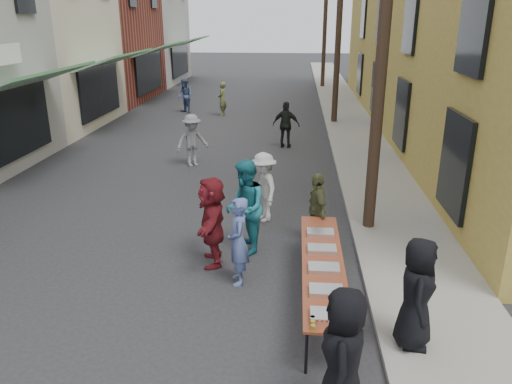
% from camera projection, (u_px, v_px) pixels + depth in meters
% --- Properties ---
extents(ground, '(120.00, 120.00, 0.00)m').
position_uv_depth(ground, '(148.00, 289.00, 9.00)').
color(ground, '#28282B').
rests_on(ground, ground).
extents(sidewalk, '(2.20, 60.00, 0.10)m').
position_uv_depth(sidewalk, '(349.00, 122.00, 22.69)').
color(sidewalk, gray).
rests_on(sidewalk, ground).
extents(storefront_row, '(8.00, 37.00, 9.00)m').
position_uv_depth(storefront_row, '(19.00, 28.00, 22.44)').
color(storefront_row, maroon).
rests_on(storefront_row, ground).
extents(utility_pole_near, '(0.26, 0.26, 9.00)m').
position_uv_depth(utility_pole_near, '(385.00, 24.00, 9.98)').
color(utility_pole_near, '#2D2116').
rests_on(utility_pole_near, ground).
extents(utility_pole_mid, '(0.26, 0.26, 9.00)m').
position_uv_depth(utility_pole_mid, '(339.00, 19.00, 21.25)').
color(utility_pole_mid, '#2D2116').
rests_on(utility_pole_mid, ground).
extents(utility_pole_far, '(0.26, 0.26, 9.00)m').
position_uv_depth(utility_pole_far, '(325.00, 18.00, 32.52)').
color(utility_pole_far, '#2D2116').
rests_on(utility_pole_far, ground).
extents(serving_table, '(0.70, 4.00, 0.75)m').
position_uv_depth(serving_table, '(323.00, 264.00, 8.38)').
color(serving_table, brown).
rests_on(serving_table, ground).
extents(catering_tray_sausage, '(0.50, 0.33, 0.08)m').
position_uv_depth(catering_tray_sausage, '(329.00, 316.00, 6.80)').
color(catering_tray_sausage, maroon).
rests_on(catering_tray_sausage, serving_table).
extents(catering_tray_foil_b, '(0.50, 0.33, 0.08)m').
position_uv_depth(catering_tray_foil_b, '(326.00, 291.00, 7.41)').
color(catering_tray_foil_b, '#B2B2B7').
rests_on(catering_tray_foil_b, serving_table).
extents(catering_tray_buns, '(0.50, 0.33, 0.08)m').
position_uv_depth(catering_tray_buns, '(324.00, 268.00, 8.07)').
color(catering_tray_buns, tan).
rests_on(catering_tray_buns, serving_table).
extents(catering_tray_foil_d, '(0.50, 0.33, 0.08)m').
position_uv_depth(catering_tray_foil_d, '(322.00, 249.00, 8.73)').
color(catering_tray_foil_d, '#B2B2B7').
rests_on(catering_tray_foil_d, serving_table).
extents(catering_tray_buns_end, '(0.50, 0.33, 0.08)m').
position_uv_depth(catering_tray_buns_end, '(320.00, 233.00, 9.38)').
color(catering_tray_buns_end, tan).
rests_on(catering_tray_buns_end, serving_table).
extents(condiment_jar_a, '(0.07, 0.07, 0.08)m').
position_uv_depth(condiment_jar_a, '(313.00, 328.00, 6.54)').
color(condiment_jar_a, '#A57F26').
rests_on(condiment_jar_a, serving_table).
extents(condiment_jar_b, '(0.07, 0.07, 0.08)m').
position_uv_depth(condiment_jar_b, '(313.00, 323.00, 6.63)').
color(condiment_jar_b, '#A57F26').
rests_on(condiment_jar_b, serving_table).
extents(condiment_jar_c, '(0.07, 0.07, 0.08)m').
position_uv_depth(condiment_jar_c, '(313.00, 319.00, 6.72)').
color(condiment_jar_c, '#A57F26').
rests_on(condiment_jar_c, serving_table).
extents(cup_stack, '(0.08, 0.08, 0.12)m').
position_uv_depth(cup_stack, '(345.00, 326.00, 6.54)').
color(cup_stack, tan).
rests_on(cup_stack, serving_table).
extents(guest_front_a, '(0.68, 0.94, 1.79)m').
position_uv_depth(guest_front_a, '(343.00, 358.00, 5.80)').
color(guest_front_a, black).
rests_on(guest_front_a, ground).
extents(guest_front_b, '(0.50, 0.66, 1.65)m').
position_uv_depth(guest_front_b, '(238.00, 241.00, 8.96)').
color(guest_front_b, '#52659F').
rests_on(guest_front_b, ground).
extents(guest_front_c, '(0.95, 1.10, 1.97)m').
position_uv_depth(guest_front_c, '(245.00, 207.00, 10.10)').
color(guest_front_c, teal).
rests_on(guest_front_c, ground).
extents(guest_front_d, '(1.00, 1.23, 1.67)m').
position_uv_depth(guest_front_d, '(264.00, 187.00, 11.75)').
color(guest_front_d, silver).
rests_on(guest_front_d, ground).
extents(guest_front_e, '(0.61, 1.00, 1.59)m').
position_uv_depth(guest_front_e, '(317.00, 209.00, 10.51)').
color(guest_front_e, brown).
rests_on(guest_front_e, ground).
extents(guest_queue_back, '(0.79, 1.73, 1.79)m').
position_uv_depth(guest_queue_back, '(212.00, 221.00, 9.66)').
color(guest_queue_back, maroon).
rests_on(guest_queue_back, ground).
extents(server, '(0.67, 0.90, 1.68)m').
position_uv_depth(server, '(417.00, 293.00, 7.06)').
color(server, black).
rests_on(server, sidewalk).
extents(passerby_left, '(1.26, 1.15, 1.69)m').
position_uv_depth(passerby_left, '(192.00, 140.00, 16.08)').
color(passerby_left, slate).
rests_on(passerby_left, ground).
extents(passerby_mid, '(1.06, 0.58, 1.71)m').
position_uv_depth(passerby_mid, '(286.00, 125.00, 18.32)').
color(passerby_mid, black).
rests_on(passerby_mid, ground).
extents(passerby_right, '(0.42, 0.61, 1.63)m').
position_uv_depth(passerby_right, '(222.00, 99.00, 24.24)').
color(passerby_right, '#63673C').
rests_on(passerby_right, ground).
extents(passerby_far, '(1.04, 1.04, 1.70)m').
position_uv_depth(passerby_far, '(185.00, 96.00, 24.96)').
color(passerby_far, '#445584').
rests_on(passerby_far, ground).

